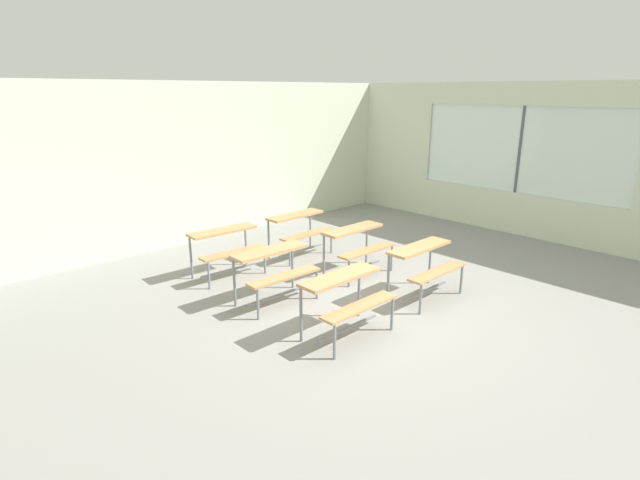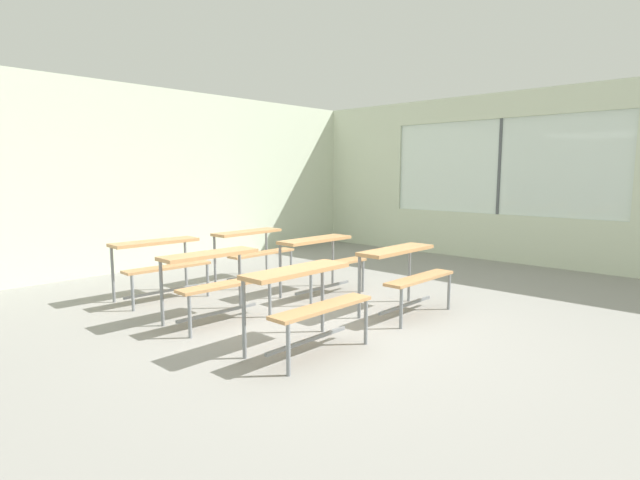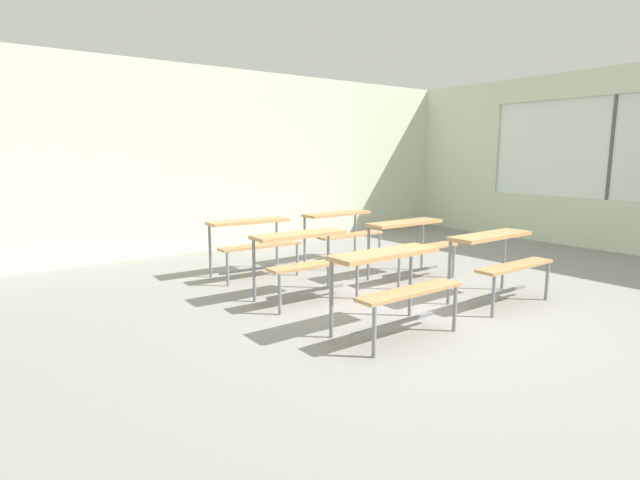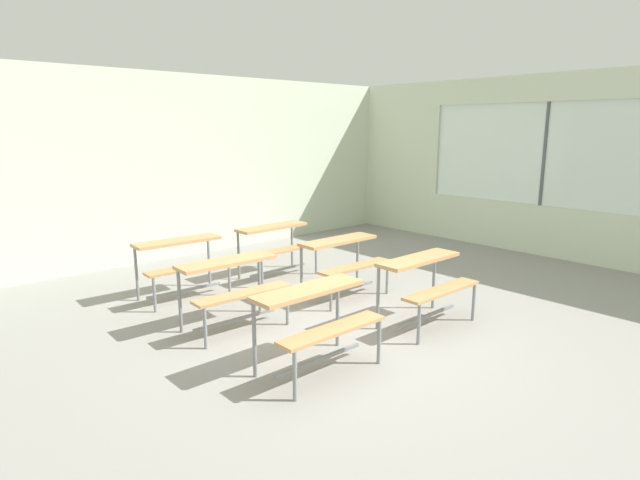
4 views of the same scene
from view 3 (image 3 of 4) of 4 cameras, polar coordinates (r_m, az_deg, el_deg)
ground at (r=5.29m, az=11.87°, el=-8.33°), size 10.00×9.00×0.05m
wall_back at (r=8.68m, az=-10.83°, el=8.95°), size 10.00×0.12×3.00m
desk_bench_r0c0 at (r=4.47m, az=8.36°, el=-3.73°), size 1.10×0.59×0.74m
desk_bench_r0c1 at (r=5.73m, az=19.72°, el=-1.22°), size 1.10×0.59×0.74m
desk_bench_r1c0 at (r=5.47m, az=-1.74°, el=-1.14°), size 1.12×0.63×0.74m
desk_bench_r1c1 at (r=6.52m, az=10.32°, el=0.47°), size 1.11×0.60×0.74m
desk_bench_r2c0 at (r=6.61m, az=-7.70°, el=0.67°), size 1.13×0.64×0.74m
desk_bench_r2c1 at (r=7.42m, az=2.48°, el=1.74°), size 1.11×0.62×0.74m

